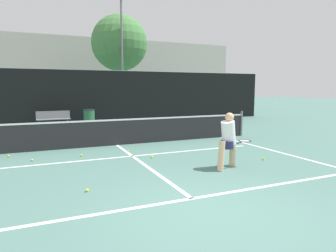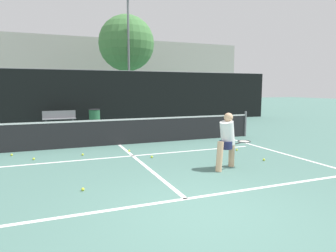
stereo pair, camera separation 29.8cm
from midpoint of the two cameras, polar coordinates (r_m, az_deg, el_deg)
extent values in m
plane|color=#4C756B|center=(5.24, 6.34, -15.90)|extent=(100.00, 100.00, 0.00)
cube|color=white|center=(5.76, 3.07, -13.64)|extent=(11.00, 0.10, 0.01)
cube|color=white|center=(9.22, -7.73, -5.70)|extent=(8.25, 0.10, 0.01)
cube|color=white|center=(8.32, -5.92, -7.07)|extent=(0.10, 5.78, 0.01)
cube|color=white|center=(10.56, 18.18, -4.34)|extent=(0.10, 6.78, 0.01)
cylinder|color=slate|center=(13.31, 13.21, 0.48)|extent=(0.09, 0.09, 1.07)
cube|color=#232326|center=(10.97, -10.53, -1.17)|extent=(11.00, 0.02, 0.95)
cube|color=white|center=(10.92, -10.58, 1.14)|extent=(11.00, 0.03, 0.06)
cube|color=black|center=(17.85, -15.78, 5.27)|extent=(24.00, 0.06, 3.06)
cylinder|color=slate|center=(17.87, -15.95, 10.24)|extent=(24.00, 0.04, 0.04)
cylinder|color=#DBAD84|center=(8.12, 11.13, -5.20)|extent=(0.16, 0.16, 0.65)
cylinder|color=#DBAD84|center=(7.57, 9.00, -5.69)|extent=(0.28, 0.25, 0.76)
cylinder|color=#1E234C|center=(7.78, 10.11, -3.49)|extent=(0.33, 0.33, 0.20)
cylinder|color=white|center=(7.78, 10.36, -1.27)|extent=(0.44, 0.40, 0.67)
sphere|color=#DBAD84|center=(7.77, 10.57, 1.69)|extent=(0.23, 0.23, 0.23)
cylinder|color=#262628|center=(7.83, 12.44, -3.10)|extent=(0.28, 0.17, 0.03)
torus|color=#262628|center=(8.11, 13.38, -2.78)|extent=(0.46, 0.46, 0.02)
cylinder|color=beige|center=(8.11, 13.38, -2.78)|extent=(0.35, 0.35, 0.01)
sphere|color=#D1E033|center=(10.19, 11.86, -4.37)|extent=(0.07, 0.07, 0.07)
sphere|color=#D1E033|center=(10.26, -28.83, -5.04)|extent=(0.07, 0.07, 0.07)
sphere|color=#D1E033|center=(9.03, 16.80, -6.02)|extent=(0.07, 0.07, 0.07)
sphere|color=#D1E033|center=(9.42, -25.31, -5.87)|extent=(0.07, 0.07, 0.07)
sphere|color=#D1E033|center=(9.81, -8.46, -4.74)|extent=(0.07, 0.07, 0.07)
sphere|color=#D1E033|center=(8.91, -4.07, -5.91)|extent=(0.07, 0.07, 0.07)
sphere|color=#D1E033|center=(6.34, -16.50, -11.66)|extent=(0.07, 0.07, 0.07)
sphere|color=#D1E033|center=(9.53, -17.02, -5.34)|extent=(0.07, 0.07, 0.07)
cube|color=slate|center=(16.78, -21.44, 1.21)|extent=(1.68, 0.38, 0.04)
cube|color=slate|center=(16.94, -21.51, 1.97)|extent=(1.68, 0.06, 0.42)
cube|color=#333338|center=(16.79, -23.70, 0.34)|extent=(0.06, 0.32, 0.44)
cube|color=#333338|center=(16.85, -19.13, 0.58)|extent=(0.06, 0.32, 0.44)
cylinder|color=#28603D|center=(16.87, -15.27, 1.47)|extent=(0.59, 0.59, 0.87)
cylinder|color=black|center=(16.83, -15.33, 3.02)|extent=(0.61, 0.61, 0.04)
cube|color=silver|center=(20.35, -17.92, 2.27)|extent=(1.90, 4.18, 0.84)
cube|color=#1E2328|center=(20.10, -17.93, 4.22)|extent=(1.59, 2.51, 0.56)
cylinder|color=black|center=(21.78, -16.02, 2.33)|extent=(0.18, 0.60, 0.60)
cylinder|color=black|center=(19.15, -14.96, 1.72)|extent=(0.18, 0.60, 0.60)
cylinder|color=slate|center=(23.07, -9.12, 12.65)|extent=(0.16, 0.16, 8.54)
cylinder|color=brown|center=(25.14, -9.41, 7.11)|extent=(0.28, 0.28, 4.10)
sphere|color=#477F42|center=(25.40, -9.58, 15.32)|extent=(4.51, 4.51, 4.51)
cube|color=#B2ADA3|center=(31.55, -19.36, 9.41)|extent=(36.00, 2.40, 6.96)
camera|label=1|loc=(0.15, -90.97, -0.12)|focal=32.00mm
camera|label=2|loc=(0.15, 89.03, 0.12)|focal=32.00mm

